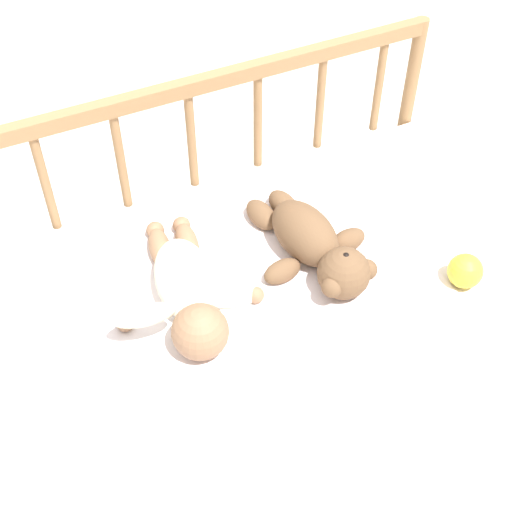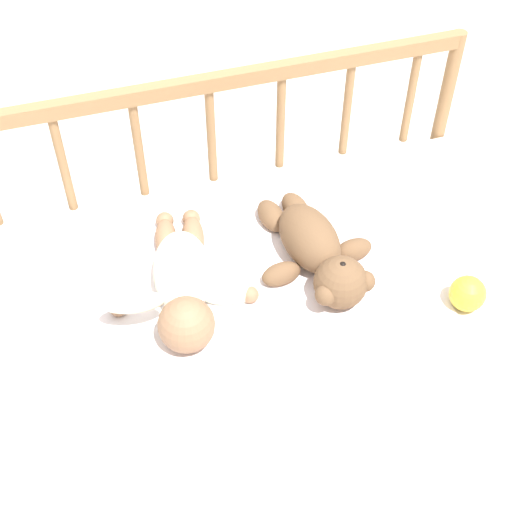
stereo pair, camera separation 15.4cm
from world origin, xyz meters
The scene contains 7 objects.
ground_plane centered at (0.00, 0.00, 0.00)m, with size 12.00×12.00×0.00m, color silver.
crib_mattress centered at (0.00, 0.00, 0.25)m, with size 1.31×0.67×0.51m.
crib_rail centered at (0.00, 0.36, 0.58)m, with size 1.31×0.04×0.81m.
blanket centered at (-0.03, 0.02, 0.51)m, with size 0.80×0.54×0.01m.
teddy_bear centered at (0.13, -0.01, 0.56)m, with size 0.27×0.39×0.12m.
baby centered at (-0.17, -0.01, 0.55)m, with size 0.34×0.42×0.12m.
toy_ball centered at (0.39, -0.21, 0.55)m, with size 0.08×0.08×0.08m.
Camera 1 is at (-0.47, -0.95, 1.67)m, focal length 50.00 mm.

